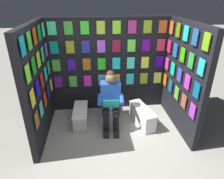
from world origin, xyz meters
TOP-DOWN VIEW (x-y plane):
  - ground_plane at (0.00, 0.00)m, footprint 30.00×30.00m
  - display_wall_back at (0.00, -1.74)m, footprint 2.73×0.14m
  - display_wall_left at (-1.36, -0.84)m, footprint 0.14×1.69m
  - display_wall_right at (1.36, -0.84)m, footprint 0.14×1.69m
  - toilet at (0.02, -1.17)m, footprint 0.42×0.57m
  - person_reading at (0.03, -0.95)m, footprint 0.55×0.71m
  - comic_longbox_near at (0.67, -1.13)m, footprint 0.31×0.77m
  - comic_longbox_far at (-0.63, -0.93)m, footprint 0.45×0.84m

SIDE VIEW (x-z plane):
  - ground_plane at x=0.00m, z-range 0.00..0.00m
  - comic_longbox_near at x=0.67m, z-range 0.00..0.33m
  - comic_longbox_far at x=-0.63m, z-range 0.00..0.39m
  - toilet at x=0.02m, z-range -0.06..0.71m
  - person_reading at x=0.03m, z-range 0.00..1.20m
  - display_wall_back at x=0.00m, z-range 0.01..2.13m
  - display_wall_left at x=-1.36m, z-range 0.01..2.13m
  - display_wall_right at x=1.36m, z-range 0.01..2.13m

